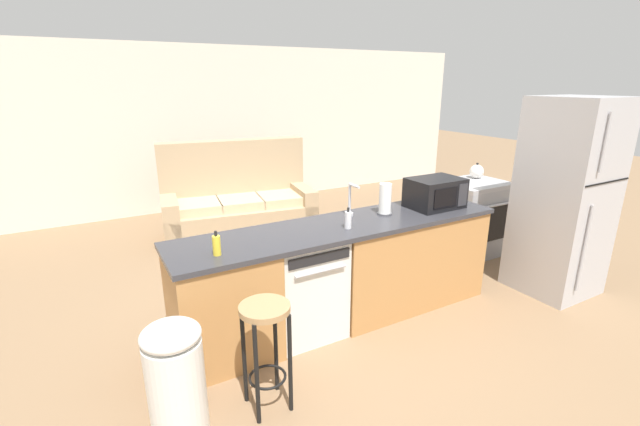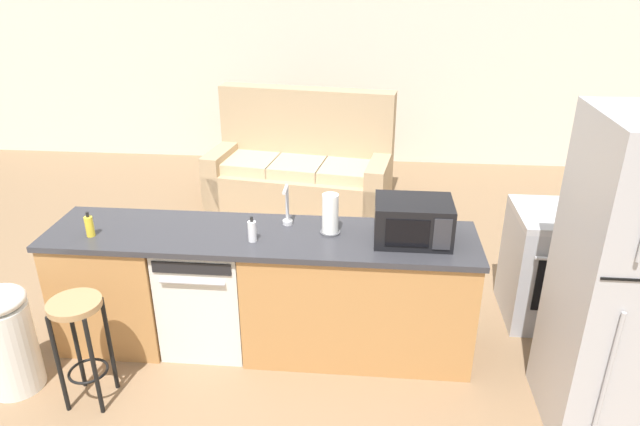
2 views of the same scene
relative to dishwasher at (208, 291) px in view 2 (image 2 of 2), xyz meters
name	(u,v)px [view 2 (image 2 of 2)]	position (x,y,z in m)	size (l,w,h in m)	color
ground_plane	(246,341)	(0.25, 0.00, -0.42)	(24.00, 24.00, 0.00)	#896B4C
wall_back	(329,65)	(0.55, 4.20, 0.88)	(10.00, 0.06, 2.60)	silver
kitchen_counter	(275,295)	(0.49, 0.00, 0.00)	(2.94, 0.66, 0.90)	#B77F47
dishwasher	(208,291)	(0.00, 0.00, 0.00)	(0.58, 0.61, 0.84)	silver
stove_range	(559,266)	(2.60, 0.55, 0.03)	(0.76, 0.68, 0.90)	#A8AAB2
refrigerator	(633,284)	(2.60, -0.55, 0.54)	(0.72, 0.73, 1.92)	#B7B7BC
microwave	(413,221)	(1.42, 0.00, 0.62)	(0.50, 0.37, 0.28)	black
sink_faucet	(287,208)	(0.56, 0.15, 0.61)	(0.07, 0.18, 0.30)	silver
paper_towel_roll	(330,215)	(0.87, 0.06, 0.62)	(0.14, 0.14, 0.28)	#4C4C51
soap_bottle	(252,231)	(0.37, -0.11, 0.55)	(0.06, 0.06, 0.18)	silver
dish_soap_bottle	(89,226)	(-0.73, -0.13, 0.55)	(0.06, 0.06, 0.18)	yellow
kettle	(590,196)	(2.77, 0.68, 0.56)	(0.21, 0.17, 0.19)	silver
bar_stool	(80,330)	(-0.61, -0.68, 0.11)	(0.32, 0.32, 0.74)	tan
trash_bin	(7,339)	(-1.16, -0.61, -0.04)	(0.35, 0.35, 0.74)	white
couch	(302,169)	(0.36, 2.67, -0.03)	(2.11, 1.18, 1.27)	tan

